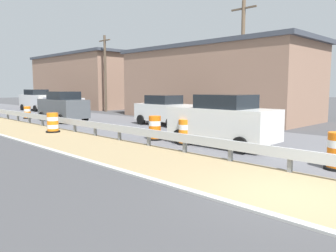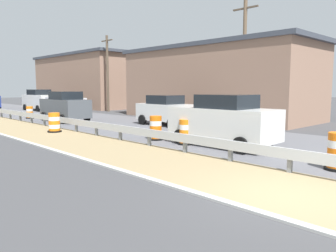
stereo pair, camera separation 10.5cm
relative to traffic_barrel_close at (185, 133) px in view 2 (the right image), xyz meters
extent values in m
plane|color=#3D3D3F|center=(-3.40, -6.26, -0.49)|extent=(160.00, 160.00, 0.00)
cube|color=#8E7A56|center=(-2.87, -6.26, -0.48)|extent=(3.47, 120.00, 0.01)
cube|color=#ADADA8|center=(-4.70, -6.26, -0.48)|extent=(0.20, 120.00, 0.11)
cube|color=#ADB2B7|center=(-1.38, -3.24, 0.06)|extent=(0.08, 55.14, 0.32)
cube|color=slate|center=(-1.30, -5.29, -0.14)|extent=(0.12, 0.12, 0.70)
cube|color=slate|center=(-1.30, -3.24, -0.14)|extent=(0.12, 0.12, 0.70)
cube|color=slate|center=(-1.30, -1.20, -0.14)|extent=(0.12, 0.12, 0.70)
cube|color=slate|center=(-1.30, 0.84, -0.14)|extent=(0.12, 0.12, 0.70)
cube|color=slate|center=(-1.30, 2.88, -0.14)|extent=(0.12, 0.12, 0.70)
cube|color=slate|center=(-1.30, 4.93, -0.14)|extent=(0.12, 0.12, 0.70)
cube|color=slate|center=(-1.30, 6.97, -0.14)|extent=(0.12, 0.12, 0.70)
cube|color=slate|center=(-1.30, 9.01, -0.14)|extent=(0.12, 0.12, 0.70)
cube|color=slate|center=(-1.30, 11.05, -0.14)|extent=(0.12, 0.12, 0.70)
cube|color=slate|center=(-1.30, 13.09, -0.14)|extent=(0.12, 0.12, 0.70)
cube|color=slate|center=(-1.30, 15.14, -0.14)|extent=(0.12, 0.12, 0.70)
cube|color=slate|center=(-1.30, 17.18, -0.14)|extent=(0.12, 0.12, 0.70)
cube|color=slate|center=(-1.30, 19.22, -0.14)|extent=(0.12, 0.12, 0.70)
cylinder|color=orange|center=(0.00, 0.00, -0.38)|extent=(0.53, 0.53, 0.21)
cylinder|color=white|center=(0.00, 0.00, -0.16)|extent=(0.53, 0.53, 0.21)
cylinder|color=orange|center=(0.00, 0.00, 0.05)|extent=(0.53, 0.53, 0.21)
cylinder|color=white|center=(0.00, 0.00, 0.27)|extent=(0.53, 0.53, 0.21)
cylinder|color=orange|center=(0.00, 0.00, 0.48)|extent=(0.53, 0.53, 0.21)
cylinder|color=black|center=(0.00, 0.00, -0.45)|extent=(0.66, 0.66, 0.08)
cylinder|color=orange|center=(-0.09, 1.80, -0.37)|extent=(0.56, 0.56, 0.22)
cylinder|color=white|center=(-0.09, 1.80, -0.15)|extent=(0.56, 0.56, 0.22)
cylinder|color=orange|center=(-0.09, 1.80, 0.07)|extent=(0.56, 0.56, 0.22)
cylinder|color=white|center=(-0.09, 1.80, 0.29)|extent=(0.56, 0.56, 0.22)
cylinder|color=orange|center=(-0.09, 1.80, 0.52)|extent=(0.56, 0.56, 0.22)
cylinder|color=black|center=(-0.09, 1.80, -0.45)|extent=(0.69, 0.69, 0.08)
cylinder|color=orange|center=(-2.25, 7.63, -0.38)|extent=(0.60, 0.60, 0.21)
cylinder|color=white|center=(-2.25, 7.63, -0.17)|extent=(0.60, 0.60, 0.21)
cylinder|color=orange|center=(-2.25, 7.63, 0.04)|extent=(0.60, 0.60, 0.21)
cylinder|color=white|center=(-2.25, 7.63, 0.25)|extent=(0.60, 0.60, 0.21)
cylinder|color=orange|center=(-2.25, 7.63, 0.47)|extent=(0.60, 0.60, 0.21)
cylinder|color=black|center=(-2.25, 7.63, -0.45)|extent=(0.75, 0.75, 0.08)
cylinder|color=orange|center=(-0.06, 16.57, -0.39)|extent=(0.50, 0.50, 0.19)
cylinder|color=white|center=(-0.06, 16.57, -0.20)|extent=(0.50, 0.50, 0.19)
cylinder|color=orange|center=(-0.06, 16.57, -0.01)|extent=(0.50, 0.50, 0.19)
cylinder|color=white|center=(-0.06, 16.57, 0.18)|extent=(0.50, 0.50, 0.19)
cylinder|color=orange|center=(-0.06, 16.57, 0.37)|extent=(0.50, 0.50, 0.19)
cylinder|color=black|center=(-0.06, 16.57, -0.45)|extent=(0.63, 0.63, 0.08)
cube|color=silver|center=(0.86, -1.30, 0.46)|extent=(1.93, 4.58, 1.26)
cube|color=black|center=(0.86, -1.48, 1.37)|extent=(1.71, 2.12, 0.56)
cylinder|color=black|center=(-0.10, 0.19, -0.17)|extent=(0.23, 0.64, 0.64)
cylinder|color=black|center=(1.77, 0.22, -0.17)|extent=(0.23, 0.64, 0.64)
cylinder|color=black|center=(-0.06, -2.81, -0.17)|extent=(0.23, 0.64, 0.64)
cylinder|color=black|center=(1.81, -2.79, -0.17)|extent=(0.23, 0.64, 0.64)
cube|color=silver|center=(4.43, 5.72, 0.36)|extent=(1.86, 4.22, 1.05)
cube|color=black|center=(4.43, 5.89, 1.17)|extent=(1.65, 1.95, 0.56)
cylinder|color=black|center=(5.32, 4.33, -0.17)|extent=(0.23, 0.64, 0.64)
cylinder|color=black|center=(3.51, 4.35, -0.17)|extent=(0.23, 0.64, 0.64)
cylinder|color=black|center=(5.35, 7.10, -0.17)|extent=(0.23, 0.64, 0.64)
cylinder|color=black|center=(3.55, 7.12, -0.17)|extent=(0.23, 0.64, 0.64)
cube|color=silver|center=(4.41, 19.35, 0.41)|extent=(1.87, 4.54, 1.16)
cube|color=black|center=(4.41, 19.53, 1.27)|extent=(1.67, 2.09, 0.56)
cylinder|color=black|center=(5.34, 17.86, -0.17)|extent=(0.22, 0.64, 0.64)
cylinder|color=black|center=(3.50, 17.85, -0.17)|extent=(0.22, 0.64, 0.64)
cylinder|color=black|center=(5.32, 20.85, -0.17)|extent=(0.22, 0.64, 0.64)
cylinder|color=black|center=(3.48, 20.83, -0.17)|extent=(0.22, 0.64, 0.64)
cube|color=silver|center=(4.38, 24.99, 0.50)|extent=(2.06, 4.70, 1.33)
cube|color=black|center=(4.38, 25.18, 1.44)|extent=(1.79, 2.19, 0.56)
cylinder|color=black|center=(5.39, 23.49, -0.17)|extent=(0.24, 0.65, 0.64)
cylinder|color=black|center=(3.47, 23.43, -0.17)|extent=(0.24, 0.65, 0.64)
cylinder|color=black|center=(5.30, 26.55, -0.17)|extent=(0.24, 0.65, 0.64)
cylinder|color=black|center=(3.38, 26.49, -0.17)|extent=(0.24, 0.65, 0.64)
cube|color=#4C5156|center=(0.93, 12.66, 0.46)|extent=(1.86, 4.58, 1.26)
cube|color=black|center=(0.93, 12.47, 1.37)|extent=(1.65, 2.12, 0.56)
cylinder|color=black|center=(0.06, 14.17, -0.17)|extent=(0.23, 0.64, 0.64)
cylinder|color=black|center=(1.85, 14.14, -0.17)|extent=(0.23, 0.64, 0.64)
cylinder|color=black|center=(0.01, 11.17, -0.17)|extent=(0.23, 0.64, 0.64)
cylinder|color=black|center=(1.80, 11.14, -0.17)|extent=(0.23, 0.64, 0.64)
cube|color=#93705B|center=(10.75, 6.63, 2.18)|extent=(6.39, 15.05, 5.33)
cube|color=#3D424C|center=(10.75, 6.63, 4.99)|extent=(6.64, 15.65, 0.30)
cube|color=#93705B|center=(12.51, 27.77, 2.59)|extent=(8.00, 15.98, 6.14)
cube|color=#3D424C|center=(12.51, 27.77, 5.81)|extent=(8.32, 16.62, 0.30)
cylinder|color=brown|center=(8.23, 2.54, 3.46)|extent=(0.24, 0.24, 7.88)
cube|color=brown|center=(8.23, 2.54, 6.90)|extent=(0.12, 1.80, 0.10)
cylinder|color=brown|center=(8.64, 18.63, 3.28)|extent=(0.24, 0.24, 7.52)
cube|color=brown|center=(8.64, 18.63, 6.54)|extent=(0.12, 1.80, 0.10)
camera|label=1|loc=(-10.33, -9.42, 1.94)|focal=35.36mm
camera|label=2|loc=(-10.25, -9.50, 1.94)|focal=35.36mm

